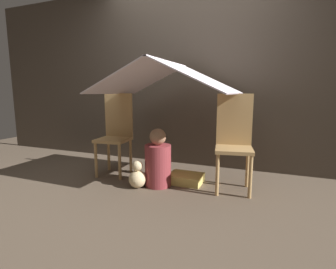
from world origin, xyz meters
TOP-DOWN VIEW (x-y plane):
  - ground_plane at (0.00, 0.00)m, footprint 8.80×8.80m
  - wall_back at (0.00, 1.09)m, footprint 7.00×0.05m
  - chair_left at (-0.74, 0.31)m, footprint 0.41×0.41m
  - chair_right at (0.72, 0.31)m, footprint 0.43×0.43m
  - sheet_canopy at (0.00, 0.23)m, footprint 1.46×1.11m
  - person_front at (-0.06, 0.08)m, footprint 0.29×0.29m
  - floor_cushion at (0.20, 0.29)m, footprint 0.38×0.30m
  - plush_toy at (-0.24, -0.06)m, footprint 0.19×0.19m

SIDE VIEW (x-z plane):
  - ground_plane at x=0.00m, z-range 0.00..0.00m
  - floor_cushion at x=0.20m, z-range 0.00..0.10m
  - plush_toy at x=-0.24m, z-range -0.03..0.27m
  - person_front at x=-0.06m, z-range -0.05..0.59m
  - chair_left at x=-0.74m, z-range 0.03..1.04m
  - chair_right at x=0.72m, z-range 0.03..1.04m
  - sheet_canopy at x=0.00m, z-range 1.01..1.36m
  - wall_back at x=0.00m, z-range 0.00..2.50m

